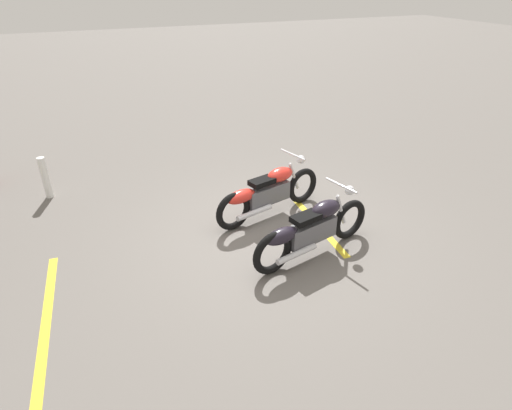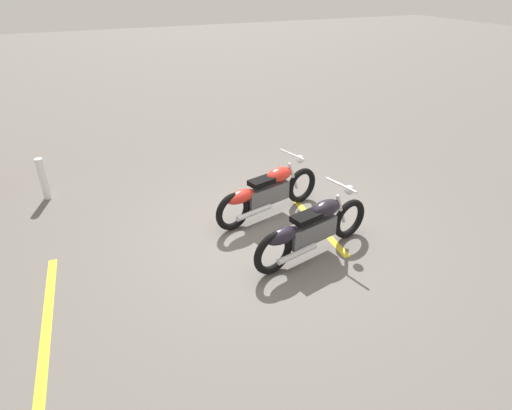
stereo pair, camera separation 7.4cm
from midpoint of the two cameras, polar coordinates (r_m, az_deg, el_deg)
The scene contains 6 objects.
ground_plane at distance 7.07m, azimuth 2.92°, elevation -4.09°, with size 60.00×60.00×0.00m, color #66605B.
motorcycle_bright_foreground at distance 7.41m, azimuth 1.82°, elevation 1.70°, with size 2.18×0.82×1.04m.
motorcycle_dark_foreground at distance 6.41m, azimuth 7.67°, elevation -3.21°, with size 2.20×0.78×1.04m.
bollard_post at distance 8.97m, azimuth -25.97°, elevation 3.27°, with size 0.14×0.14×0.81m, color white.
parking_stripe_near at distance 7.88m, azimuth 6.61°, elevation -0.53°, with size 3.20×0.12×0.01m, color yellow.
parking_stripe_mid at distance 5.94m, azimuth -25.92°, elevation -14.99°, with size 3.20×0.12×0.01m, color yellow.
Camera 1 is at (2.61, 5.34, 3.83)m, focal length 30.12 mm.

